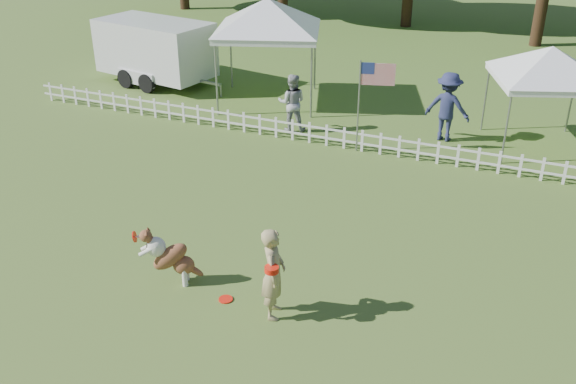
% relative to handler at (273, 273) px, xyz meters
% --- Properties ---
extents(ground, '(120.00, 120.00, 0.00)m').
position_rel_handler_xyz_m(ground, '(-0.53, 0.28, -0.82)').
color(ground, '#385F1E').
rests_on(ground, ground).
extents(picket_fence, '(22.00, 0.08, 0.60)m').
position_rel_handler_xyz_m(picket_fence, '(-0.53, 7.28, -0.52)').
color(picket_fence, silver).
rests_on(picket_fence, ground).
extents(handler, '(0.56, 0.69, 1.63)m').
position_rel_handler_xyz_m(handler, '(0.00, 0.00, 0.00)').
color(handler, tan).
rests_on(handler, ground).
extents(dog, '(1.12, 0.75, 1.10)m').
position_rel_handler_xyz_m(dog, '(-2.05, 0.11, -0.27)').
color(dog, brown).
rests_on(dog, ground).
extents(frisbee_on_turf, '(0.26, 0.26, 0.02)m').
position_rel_handler_xyz_m(frisbee_on_turf, '(-0.93, 0.02, -0.80)').
color(frisbee_on_turf, red).
rests_on(frisbee_on_turf, ground).
extents(canopy_tent_left, '(3.92, 3.92, 3.18)m').
position_rel_handler_xyz_m(canopy_tent_left, '(-4.80, 10.06, 0.77)').
color(canopy_tent_left, white).
rests_on(canopy_tent_left, ground).
extents(canopy_tent_right, '(3.32, 3.32, 2.67)m').
position_rel_handler_xyz_m(canopy_tent_right, '(3.41, 9.49, 0.52)').
color(canopy_tent_right, white).
rests_on(canopy_tent_right, ground).
extents(cargo_trailer, '(5.28, 3.03, 2.19)m').
position_rel_handler_xyz_m(cargo_trailer, '(-9.24, 10.33, 0.28)').
color(cargo_trailer, silver).
rests_on(cargo_trailer, ground).
extents(flag_pole, '(0.93, 0.35, 2.44)m').
position_rel_handler_xyz_m(flag_pole, '(-0.93, 7.27, 0.41)').
color(flag_pole, gray).
rests_on(flag_pole, ground).
extents(spectator_a, '(0.96, 0.85, 1.64)m').
position_rel_handler_xyz_m(spectator_a, '(-3.10, 7.98, 0.01)').
color(spectator_a, '#9A9BA0').
rests_on(spectator_a, ground).
extents(spectator_b, '(1.29, 0.83, 1.90)m').
position_rel_handler_xyz_m(spectator_b, '(1.05, 9.01, 0.13)').
color(spectator_b, '#23274A').
rests_on(spectator_b, ground).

